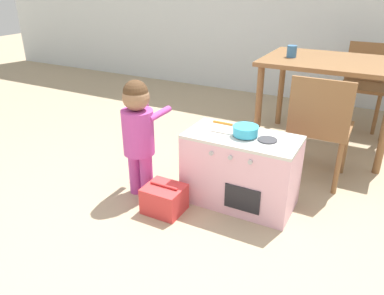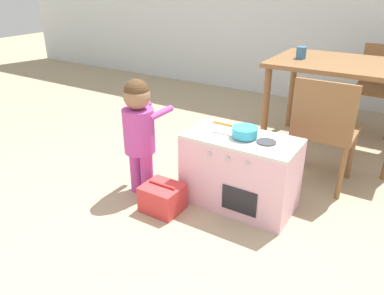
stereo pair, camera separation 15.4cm
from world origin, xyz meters
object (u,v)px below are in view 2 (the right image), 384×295
object	(u,v)px
toy_pot	(244,131)
toy_basket	(162,198)
child_figure	(139,126)
dining_table	(341,75)
dining_chair_near	(324,130)
dining_chair_far	(379,85)
cup_on_table	(301,53)
play_kitchen	(240,171)

from	to	relation	value
toy_pot	toy_basket	xyz separation A→B (m)	(-0.40, -0.33, -0.44)
child_figure	toy_basket	distance (m)	0.50
dining_table	dining_chair_near	world-z (taller)	dining_chair_near
dining_chair_near	dining_chair_far	bearing A→B (deg)	84.01
cup_on_table	play_kitchen	bearing A→B (deg)	-88.57
toy_basket	dining_table	xyz separation A→B (m)	(0.69, 1.56, 0.57)
dining_chair_near	cup_on_table	xyz separation A→B (m)	(-0.41, 0.65, 0.38)
toy_pot	cup_on_table	bearing A→B (deg)	92.10
child_figure	dining_table	size ratio (longest dim) A/B	0.74
cup_on_table	toy_basket	bearing A→B (deg)	-103.38
dining_table	cup_on_table	distance (m)	0.37
dining_table	dining_chair_far	xyz separation A→B (m)	(0.23, 0.73, -0.23)
toy_pot	dining_chair_far	xyz separation A→B (m)	(0.52, 1.96, -0.09)
play_kitchen	dining_chair_near	world-z (taller)	dining_chair_near
child_figure	toy_basket	xyz separation A→B (m)	(0.25, -0.11, -0.41)
toy_pot	dining_table	bearing A→B (deg)	76.91
toy_pot	child_figure	bearing A→B (deg)	-161.43
toy_pot	toy_basket	bearing A→B (deg)	-140.56
dining_chair_far	toy_pot	bearing A→B (deg)	75.25
play_kitchen	dining_chair_far	size ratio (longest dim) A/B	0.89
toy_pot	child_figure	size ratio (longest dim) A/B	0.37
toy_pot	child_figure	xyz separation A→B (m)	(-0.65, -0.22, -0.03)
play_kitchen	toy_pot	world-z (taller)	toy_pot
child_figure	dining_table	distance (m)	1.74
play_kitchen	dining_table	xyz separation A→B (m)	(0.30, 1.23, 0.42)
dining_table	dining_chair_near	size ratio (longest dim) A/B	1.38
child_figure	dining_chair_far	bearing A→B (deg)	61.77
play_kitchen	dining_table	world-z (taller)	dining_table
dining_chair_far	cup_on_table	xyz separation A→B (m)	(-0.56, -0.79, 0.38)
child_figure	dining_chair_near	distance (m)	1.26
child_figure	toy_basket	world-z (taller)	child_figure
child_figure	play_kitchen	bearing A→B (deg)	18.91
toy_basket	dining_chair_near	xyz separation A→B (m)	(0.77, 0.85, 0.35)
toy_basket	dining_table	distance (m)	1.80
toy_basket	dining_chair_far	distance (m)	2.49
play_kitchen	child_figure	xyz separation A→B (m)	(-0.64, -0.22, 0.26)
dining_chair_far	cup_on_table	world-z (taller)	cup_on_table
toy_basket	cup_on_table	size ratio (longest dim) A/B	2.53
child_figure	dining_table	world-z (taller)	child_figure
play_kitchen	cup_on_table	xyz separation A→B (m)	(-0.03, 1.17, 0.57)
dining_chair_near	cup_on_table	bearing A→B (deg)	122.14
child_figure	cup_on_table	bearing A→B (deg)	66.30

